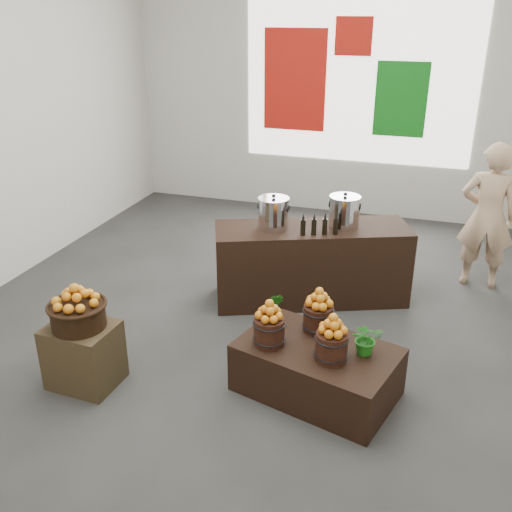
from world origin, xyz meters
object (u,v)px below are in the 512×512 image
(wicker_basket, at_px, (78,316))
(shopper, at_px, (487,216))
(display_table, at_px, (317,370))
(stock_pot_left, at_px, (273,214))
(stock_pot_center, at_px, (344,213))
(counter, at_px, (311,264))
(crate, at_px, (84,355))

(wicker_basket, height_order, shopper, shopper)
(display_table, xyz_separation_m, stock_pot_left, (-0.78, 1.41, 0.75))
(stock_pot_left, bearing_deg, stock_pot_center, 22.39)
(counter, relative_size, stock_pot_center, 6.47)
(wicker_basket, height_order, stock_pot_left, stock_pot_left)
(stock_pot_center, bearing_deg, stock_pot_left, -157.61)
(shopper, bearing_deg, stock_pot_center, 30.09)
(stock_pot_left, bearing_deg, wicker_basket, -119.45)
(crate, bearing_deg, stock_pot_center, 51.25)
(crate, relative_size, display_table, 0.44)
(wicker_basket, relative_size, stock_pot_left, 1.40)
(stock_pot_center, bearing_deg, shopper, 28.96)
(shopper, bearing_deg, wicker_basket, 44.16)
(wicker_basket, bearing_deg, display_table, 14.09)
(stock_pot_left, relative_size, stock_pot_center, 1.00)
(crate, xyz_separation_m, wicker_basket, (0.00, 0.00, 0.36))
(counter, distance_m, stock_pot_center, 0.64)
(display_table, relative_size, counter, 0.62)
(crate, height_order, display_table, crate)
(wicker_basket, distance_m, shopper, 4.30)
(stock_pot_left, distance_m, shopper, 2.34)
(wicker_basket, distance_m, counter, 2.49)
(crate, xyz_separation_m, shopper, (3.14, 2.93, 0.54))
(crate, bearing_deg, display_table, 14.09)
(counter, bearing_deg, stock_pot_left, -180.00)
(counter, relative_size, stock_pot_left, 6.47)
(wicker_basket, height_order, stock_pot_center, stock_pot_center)
(shopper, bearing_deg, display_table, 63.35)
(display_table, relative_size, shopper, 0.75)
(crate, distance_m, shopper, 4.33)
(crate, height_order, stock_pot_left, stock_pot_left)
(crate, distance_m, counter, 2.48)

